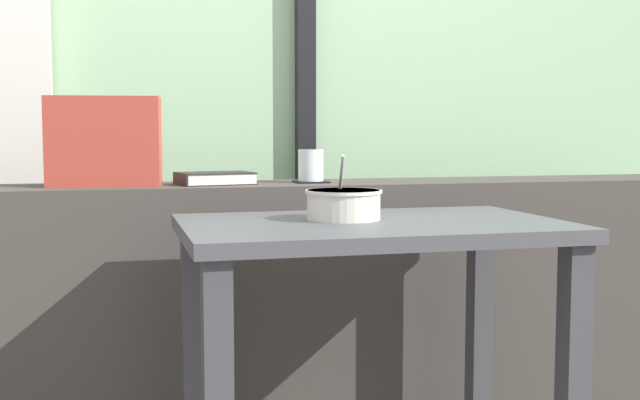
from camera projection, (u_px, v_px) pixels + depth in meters
outdoor_backdrop at (261, 10)px, 3.01m from camera, size 4.80×0.08×2.80m
window_divider_post at (305, 36)px, 2.99m from camera, size 0.07×0.05×2.60m
dark_console_ledge at (297, 307)px, 2.52m from camera, size 2.80×0.33×0.79m
breakfast_table at (371, 278)px, 1.97m from camera, size 0.92×0.59×0.73m
coaster_square at (311, 182)px, 2.49m from camera, size 0.10×0.10×0.00m
juice_glass at (311, 166)px, 2.48m from camera, size 0.08×0.08×0.10m
closed_book at (215, 178)px, 2.41m from camera, size 0.24×0.19×0.04m
throw_pillow at (105, 141)px, 2.33m from camera, size 0.33×0.18×0.26m
soup_bowl at (344, 205)px, 1.99m from camera, size 0.19×0.19×0.16m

